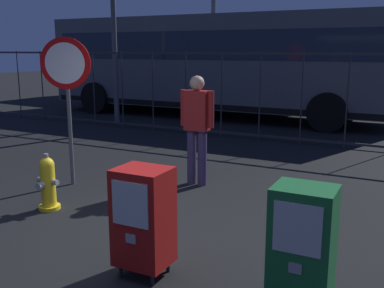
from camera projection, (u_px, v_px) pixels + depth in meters
name	position (u px, v px, depth m)	size (l,w,h in m)	color
ground_plane	(117.00, 243.00, 4.86)	(60.00, 60.00, 0.00)	black
fire_hydrant	(48.00, 183.00, 5.83)	(0.33, 0.31, 0.75)	yellow
newspaper_box_primary	(303.00, 242.00, 3.55)	(0.48, 0.42, 1.02)	black
newspaper_box_secondary	(143.00, 217.00, 4.07)	(0.48, 0.42, 1.02)	black
stop_sign	(67.00, 80.00, 6.65)	(0.71, 0.31, 2.23)	#4C4F54
pedestrian	(197.00, 124.00, 6.79)	(0.55, 0.22, 1.67)	#382D51
fence_barrier	(280.00, 97.00, 9.96)	(18.03, 0.04, 2.00)	#2D2D33
bus_near	(215.00, 60.00, 13.74)	(10.53, 2.87, 3.00)	#4C5156
bus_far	(192.00, 58.00, 18.01)	(10.67, 3.48, 3.00)	#4C5156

